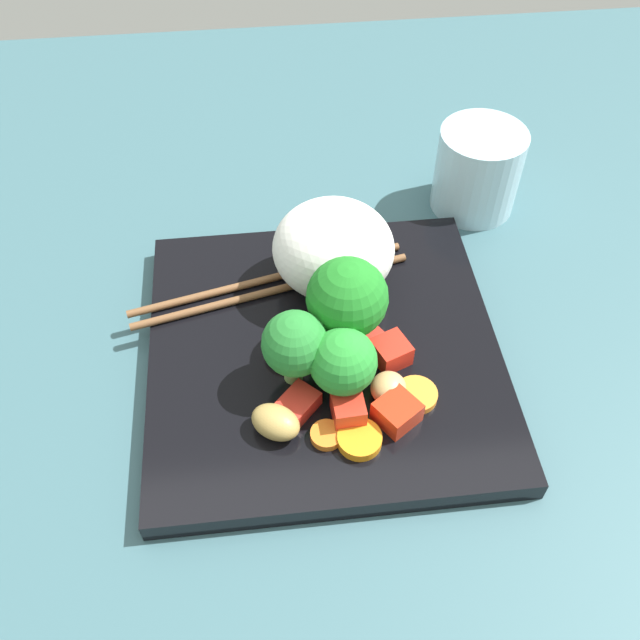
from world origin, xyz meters
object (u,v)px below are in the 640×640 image
(square_plate, at_px, (324,353))
(rice_mound, at_px, (333,249))
(carrot_slice_3, at_px, (360,439))
(broccoli_floret_0, at_px, (343,362))
(drinking_glass, at_px, (478,170))
(chopstick_pair, at_px, (271,285))

(square_plate, relative_size, rice_mound, 2.77)
(carrot_slice_3, bearing_deg, square_plate, 9.71)
(rice_mound, xyz_separation_m, broccoli_floret_0, (-0.11, 0.01, -0.00))
(square_plate, xyz_separation_m, drinking_glass, (0.18, -0.16, 0.03))
(square_plate, bearing_deg, carrot_slice_3, -170.29)
(drinking_glass, bearing_deg, carrot_slice_3, 150.55)
(rice_mound, relative_size, broccoli_floret_0, 1.57)
(square_plate, height_order, rice_mound, rice_mound)
(broccoli_floret_0, distance_m, chopstick_pair, 0.13)
(square_plate, height_order, broccoli_floret_0, broccoli_floret_0)
(square_plate, relative_size, drinking_glass, 3.37)
(carrot_slice_3, distance_m, chopstick_pair, 0.16)
(broccoli_floret_0, height_order, drinking_glass, same)
(chopstick_pair, distance_m, drinking_glass, 0.23)
(rice_mound, bearing_deg, drinking_glass, -54.08)
(rice_mound, height_order, chopstick_pair, rice_mound)
(chopstick_pair, xyz_separation_m, drinking_glass, (0.11, -0.20, 0.02))
(broccoli_floret_0, xyz_separation_m, carrot_slice_3, (-0.04, -0.01, -0.03))
(broccoli_floret_0, bearing_deg, drinking_glass, -35.29)
(broccoli_floret_0, height_order, carrot_slice_3, broccoli_floret_0)
(carrot_slice_3, bearing_deg, broccoli_floret_0, 8.97)
(drinking_glass, bearing_deg, chopstick_pair, 118.31)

